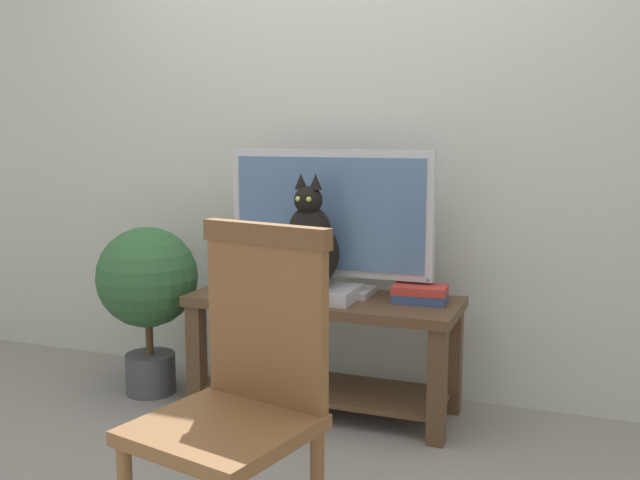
% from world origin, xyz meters
% --- Properties ---
extents(ground_plane, '(12.00, 12.00, 0.00)m').
position_xyz_m(ground_plane, '(0.00, 0.00, 0.00)').
color(ground_plane, gray).
extents(back_wall, '(7.00, 0.12, 2.80)m').
position_xyz_m(back_wall, '(0.00, 0.87, 1.40)').
color(back_wall, '#B7BCB2').
rests_on(back_wall, ground).
extents(tv_stand, '(1.20, 0.46, 0.52)m').
position_xyz_m(tv_stand, '(0.02, 0.47, 0.35)').
color(tv_stand, '#513823').
rests_on(tv_stand, ground).
extents(tv, '(0.94, 0.20, 0.64)m').
position_xyz_m(tv, '(0.02, 0.54, 0.86)').
color(tv, '#B7B7BC').
rests_on(tv, tv_stand).
extents(media_box, '(0.39, 0.26, 0.06)m').
position_xyz_m(media_box, '(-0.01, 0.41, 0.55)').
color(media_box, '#ADADB2').
rests_on(media_box, tv_stand).
extents(cat, '(0.22, 0.35, 0.49)m').
position_xyz_m(cat, '(-0.01, 0.40, 0.77)').
color(cat, black).
rests_on(cat, media_box).
extents(wooden_chair, '(0.51, 0.51, 0.99)m').
position_xyz_m(wooden_chair, '(0.23, -0.73, 0.56)').
color(wooden_chair, brown).
rests_on(wooden_chair, ground).
extents(book_stack, '(0.23, 0.18, 0.07)m').
position_xyz_m(book_stack, '(0.44, 0.52, 0.56)').
color(book_stack, '#33477A').
rests_on(book_stack, tv_stand).
extents(potted_plant, '(0.47, 0.47, 0.80)m').
position_xyz_m(potted_plant, '(-0.84, 0.38, 0.52)').
color(potted_plant, '#47474C').
rests_on(potted_plant, ground).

